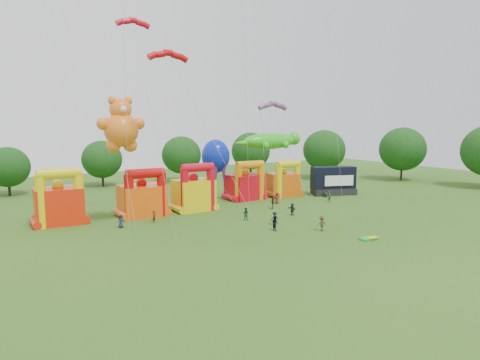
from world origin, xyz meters
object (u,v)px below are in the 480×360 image
bouncy_castle_0 (59,203)px  spectator_0 (121,221)px  bouncy_castle_2 (194,192)px  octopus_kite (216,160)px  spectator_4 (273,202)px  stage_trailer (333,181)px  teddy_bear_kite (122,136)px  gecko_kite (285,162)px

bouncy_castle_0 → spectator_0: 8.57m
bouncy_castle_2 → octopus_kite: size_ratio=0.69×
bouncy_castle_0 → spectator_0: bearing=-44.9°
bouncy_castle_0 → octopus_kite: size_ratio=0.72×
octopus_kite → spectator_4: bearing=-72.4°
spectator_0 → spectator_4: (22.23, -0.03, 0.15)m
bouncy_castle_0 → stage_trailer: size_ratio=0.88×
spectator_4 → octopus_kite: bearing=-123.0°
teddy_bear_kite → octopus_kite: teddy_bear_kite is taller
stage_trailer → octopus_kite: octopus_kite is taller
gecko_kite → spectator_0: (-30.13, -7.51, -5.03)m
octopus_kite → stage_trailer: bearing=-18.3°
gecko_kite → octopus_kite: bearing=163.3°
bouncy_castle_0 → bouncy_castle_2: (17.83, -1.15, -0.07)m
spectator_4 → bouncy_castle_0: bearing=-62.6°
spectator_0 → octopus_kite: bearing=8.5°
bouncy_castle_0 → spectator_0: (5.92, -5.91, -1.86)m
bouncy_castle_0 → teddy_bear_kite: size_ratio=0.45×
spectator_0 → bouncy_castle_2: bearing=0.0°
teddy_bear_kite → spectator_4: bearing=-2.6°
spectator_4 → gecko_kite: bearing=173.1°
spectator_0 → spectator_4: 22.23m
gecko_kite → octopus_kite: gecko_kite is taller
octopus_kite → spectator_0: bearing=-149.8°
bouncy_castle_2 → spectator_0: 12.95m
octopus_kite → spectator_0: size_ratio=6.05×
spectator_0 → spectator_4: spectator_4 is taller
bouncy_castle_2 → stage_trailer: bouncy_castle_2 is taller
octopus_kite → spectator_4: octopus_kite is taller
teddy_bear_kite → spectator_4: teddy_bear_kite is taller
gecko_kite → stage_trailer: bearing=-20.4°
bouncy_castle_2 → octopus_kite: (6.83, 6.17, 3.86)m
stage_trailer → octopus_kite: 21.07m
teddy_bear_kite → gecko_kite: teddy_bear_kite is taller
bouncy_castle_0 → octopus_kite: (24.67, 5.03, 3.79)m
bouncy_castle_0 → stage_trailer: bearing=-1.9°
bouncy_castle_2 → octopus_kite: 9.99m
gecko_kite → bouncy_castle_0: bearing=-177.4°
bouncy_castle_2 → octopus_kite: octopus_kite is taller
stage_trailer → spectator_4: bearing=-164.5°
gecko_kite → spectator_4: bearing=-136.3°
bouncy_castle_2 → teddy_bear_kite: (-11.11, -3.81, 8.33)m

